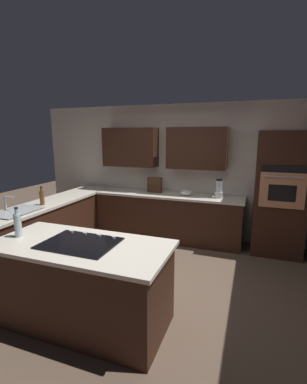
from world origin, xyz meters
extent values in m
plane|color=brown|center=(0.00, 0.00, 0.00)|extent=(14.00, 14.00, 0.00)
cube|color=silver|center=(0.00, -2.10, 1.30)|extent=(6.00, 0.10, 2.60)
cube|color=#381E14|center=(-0.40, -1.88, 1.77)|extent=(1.10, 0.34, 0.76)
cube|color=#381E14|center=(0.95, -1.88, 1.77)|extent=(1.10, 0.34, 0.76)
cube|color=#381E14|center=(0.10, -1.72, 0.43)|extent=(2.80, 0.60, 0.86)
cube|color=silver|center=(0.10, -1.72, 0.88)|extent=(2.84, 0.64, 0.04)
cube|color=#381E14|center=(1.82, -0.55, 0.43)|extent=(0.60, 2.90, 0.86)
cube|color=silver|center=(1.82, -0.55, 0.88)|extent=(0.64, 2.94, 0.04)
cube|color=#381E14|center=(0.24, 0.95, 0.43)|extent=(1.81, 0.82, 0.86)
cube|color=silver|center=(0.24, 0.95, 0.88)|extent=(1.89, 0.90, 0.04)
cube|color=#381E14|center=(-1.85, -1.72, 1.04)|extent=(0.80, 0.60, 2.08)
cube|color=tan|center=(-1.85, -1.41, 1.16)|extent=(0.66, 0.03, 0.56)
cube|color=black|center=(-1.85, -1.39, 1.12)|extent=(0.40, 0.01, 0.26)
cube|color=black|center=(-1.85, -1.41, 1.49)|extent=(0.66, 0.02, 0.11)
cylinder|color=silver|center=(-1.85, -1.37, 1.38)|extent=(0.56, 0.02, 0.02)
cube|color=#515456|center=(1.82, 0.08, 0.91)|extent=(0.40, 0.30, 0.02)
cube|color=#515456|center=(1.82, 0.42, 0.91)|extent=(0.40, 0.30, 0.02)
cube|color=#B7BABF|center=(1.82, 0.25, 0.92)|extent=(0.46, 0.70, 0.01)
cylinder|color=#B7BABF|center=(2.02, 0.25, 1.01)|extent=(0.03, 0.03, 0.22)
cylinder|color=#B7BABF|center=(1.94, 0.25, 1.12)|extent=(0.18, 0.02, 0.02)
cube|color=black|center=(0.24, 0.95, 0.91)|extent=(0.76, 0.56, 0.01)
cylinder|color=#B2B2B7|center=(-0.03, 0.72, 0.92)|extent=(0.04, 0.04, 0.02)
cylinder|color=#B2B2B7|center=(0.15, 0.72, 0.92)|extent=(0.04, 0.04, 0.02)
cylinder|color=#B2B2B7|center=(0.33, 0.72, 0.92)|extent=(0.04, 0.04, 0.02)
cylinder|color=#B2B2B7|center=(0.51, 0.72, 0.92)|extent=(0.04, 0.04, 0.02)
cylinder|color=silver|center=(-0.85, -1.72, 0.96)|extent=(0.15, 0.15, 0.11)
cylinder|color=silver|center=(-0.85, -1.72, 1.11)|extent=(0.11, 0.11, 0.21)
cylinder|color=black|center=(-0.85, -1.72, 1.23)|extent=(0.12, 0.12, 0.03)
ellipsoid|color=white|center=(-0.25, -1.72, 0.96)|extent=(0.21, 0.21, 0.11)
cube|color=#472B19|center=(0.40, -1.80, 1.05)|extent=(0.28, 0.10, 0.30)
cube|color=#472B19|center=(0.40, -1.75, 1.05)|extent=(0.27, 0.02, 0.02)
cylinder|color=brown|center=(1.77, -0.23, 1.01)|extent=(0.07, 0.07, 0.22)
cylinder|color=brown|center=(1.77, -0.23, 1.15)|extent=(0.03, 0.03, 0.06)
cylinder|color=black|center=(1.77, -0.23, 1.19)|extent=(0.04, 0.04, 0.02)
cylinder|color=silver|center=(1.00, 1.01, 1.03)|extent=(0.08, 0.08, 0.26)
cylinder|color=silver|center=(1.00, 1.01, 1.19)|extent=(0.03, 0.03, 0.06)
cylinder|color=black|center=(1.00, 1.01, 1.23)|extent=(0.04, 0.04, 0.02)
camera|label=1|loc=(-1.38, 3.19, 1.99)|focal=25.55mm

